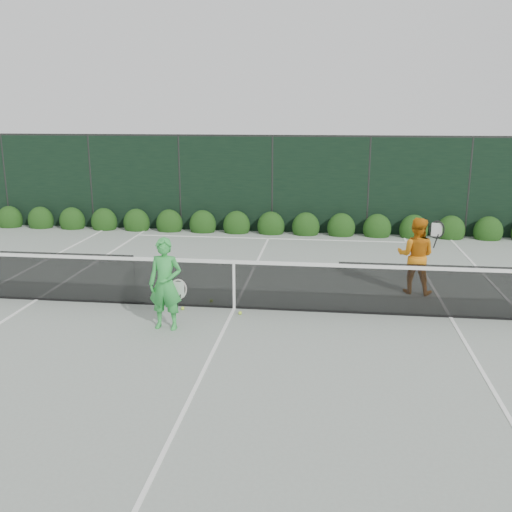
# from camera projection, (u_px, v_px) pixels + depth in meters

# --- Properties ---
(ground) EXTENTS (80.00, 80.00, 0.00)m
(ground) POSITION_uv_depth(u_px,v_px,m) (234.00, 308.00, 11.19)
(ground) COLOR gray
(ground) RESTS_ON ground
(tennis_net) EXTENTS (12.90, 0.10, 1.07)m
(tennis_net) POSITION_uv_depth(u_px,v_px,m) (233.00, 282.00, 11.07)
(tennis_net) COLOR black
(tennis_net) RESTS_ON ground
(player_woman) EXTENTS (0.66, 0.43, 1.64)m
(player_woman) POSITION_uv_depth(u_px,v_px,m) (165.00, 284.00, 9.98)
(player_woman) COLOR green
(player_woman) RESTS_ON ground
(player_man) EXTENTS (0.97, 0.81, 1.62)m
(player_man) POSITION_uv_depth(u_px,v_px,m) (416.00, 256.00, 11.98)
(player_man) COLOR orange
(player_man) RESTS_ON ground
(court_lines) EXTENTS (11.03, 23.83, 0.01)m
(court_lines) POSITION_uv_depth(u_px,v_px,m) (234.00, 308.00, 11.19)
(court_lines) COLOR white
(court_lines) RESTS_ON ground
(windscreen_fence) EXTENTS (32.00, 21.07, 3.06)m
(windscreen_fence) POSITION_uv_depth(u_px,v_px,m) (203.00, 271.00, 8.21)
(windscreen_fence) COLOR black
(windscreen_fence) RESTS_ON ground
(hedge_row) EXTENTS (31.66, 0.65, 0.94)m
(hedge_row) POSITION_uv_depth(u_px,v_px,m) (271.00, 226.00, 18.01)
(hedge_row) COLOR #0F340E
(hedge_row) RESTS_ON ground
(tennis_balls) EXTENTS (1.22, 0.70, 0.07)m
(tennis_balls) POSITION_uv_depth(u_px,v_px,m) (211.00, 307.00, 11.16)
(tennis_balls) COLOR #BEF035
(tennis_balls) RESTS_ON ground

